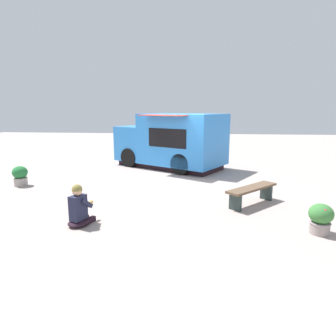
% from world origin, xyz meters
% --- Properties ---
extents(ground_plane, '(40.00, 40.00, 0.00)m').
position_xyz_m(ground_plane, '(0.00, 0.00, 0.00)').
color(ground_plane, '#A4948D').
extents(food_truck, '(5.09, 4.41, 2.31)m').
position_xyz_m(food_truck, '(0.11, -2.11, 1.09)').
color(food_truck, '#2F85DE').
rests_on(food_truck, ground_plane).
extents(person_customer, '(0.60, 0.78, 0.93)m').
position_xyz_m(person_customer, '(1.55, 4.67, 0.37)').
color(person_customer, black).
rests_on(person_customer, ground_plane).
extents(planter_flowering_near, '(0.49, 0.49, 0.66)m').
position_xyz_m(planter_flowering_near, '(4.82, 1.56, 0.35)').
color(planter_flowering_near, gray).
rests_on(planter_flowering_near, ground_plane).
extents(planter_flowering_far, '(0.48, 0.48, 0.63)m').
position_xyz_m(planter_flowering_far, '(-3.51, 4.64, 0.34)').
color(planter_flowering_far, gray).
rests_on(planter_flowering_far, ground_plane).
extents(plaza_bench, '(1.50, 1.53, 0.49)m').
position_xyz_m(plaza_bench, '(-2.45, 2.84, 0.37)').
color(plaza_bench, brown).
rests_on(plaza_bench, ground_plane).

